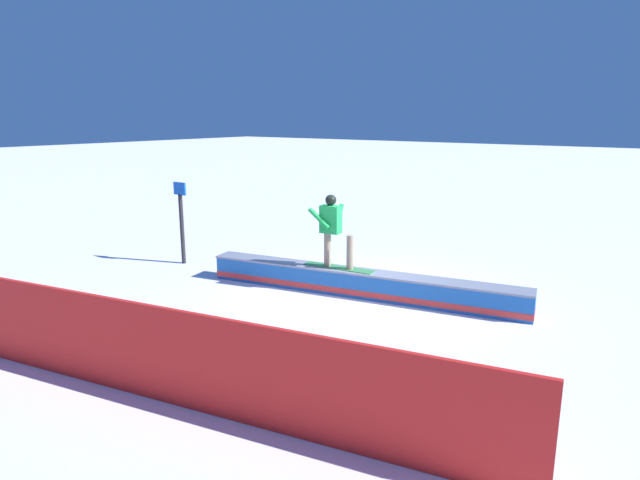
{
  "coord_description": "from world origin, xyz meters",
  "views": [
    {
      "loc": [
        -5.41,
        8.82,
        3.54
      ],
      "look_at": [
        0.23,
        1.05,
        1.31
      ],
      "focal_mm": 30.24,
      "sensor_mm": 36.0,
      "label": 1
    }
  ],
  "objects": [
    {
      "name": "ground_plane",
      "position": [
        0.0,
        0.0,
        0.0
      ],
      "size": [
        120.0,
        120.0,
        0.0
      ],
      "primitive_type": "plane",
      "color": "white"
    },
    {
      "name": "grind_box",
      "position": [
        0.0,
        0.0,
        0.24
      ],
      "size": [
        6.55,
        1.81,
        0.52
      ],
      "color": "blue",
      "rests_on": "ground_plane"
    },
    {
      "name": "snowboarder",
      "position": [
        0.59,
        0.11,
        1.33
      ],
      "size": [
        1.54,
        0.51,
        1.49
      ],
      "color": "#378649",
      "rests_on": "grind_box"
    },
    {
      "name": "safety_fence",
      "position": [
        0.0,
        4.99,
        0.63
      ],
      "size": [
        9.23,
        1.94,
        1.27
      ],
      "primitive_type": "cube",
      "rotation": [
        0.0,
        0.0,
        0.2
      ],
      "color": "red",
      "rests_on": "ground_plane"
    },
    {
      "name": "trail_marker",
      "position": [
        4.79,
        0.46,
        1.07
      ],
      "size": [
        0.4,
        0.1,
        1.99
      ],
      "color": "#262628",
      "rests_on": "ground_plane"
    }
  ]
}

